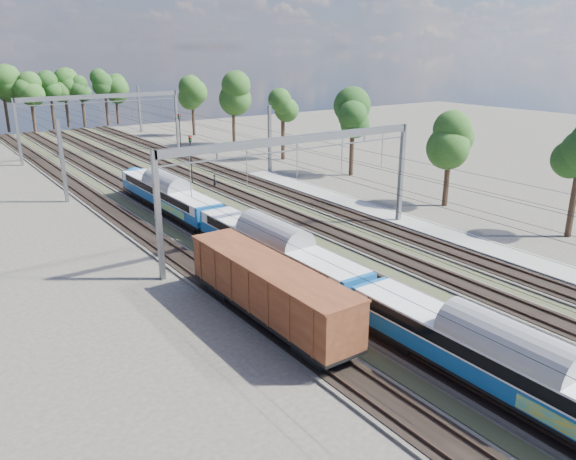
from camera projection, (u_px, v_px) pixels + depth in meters
track_bed at (210, 205)px, 57.00m from camera, size 21.00×130.00×0.34m
platform at (495, 251)px, 44.04m from camera, size 3.00×70.00×0.30m
catenary at (178, 133)px, 61.21m from camera, size 25.65×130.00×9.00m
tree_belt at (111, 93)px, 95.14m from camera, size 39.81×99.03×11.90m
emu_train at (278, 244)px, 39.12m from camera, size 2.64×55.95×3.86m
freight_boxcar at (269, 288)px, 32.20m from camera, size 2.88×13.88×3.58m
worker at (215, 181)px, 63.97m from camera, size 0.57×0.68×1.60m
signal_near at (191, 154)px, 65.43m from camera, size 0.40×0.37×5.62m
signal_far at (180, 130)px, 81.75m from camera, size 0.44×0.41×6.22m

